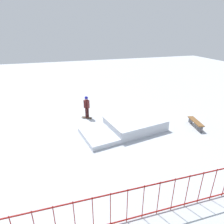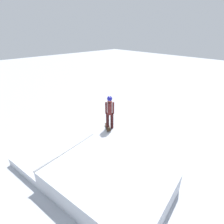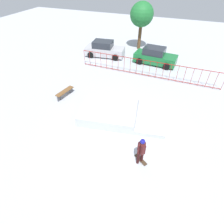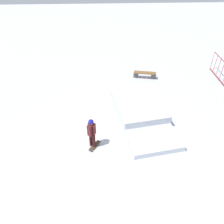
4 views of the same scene
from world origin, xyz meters
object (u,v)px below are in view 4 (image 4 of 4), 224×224
object	(u,v)px
skateboard	(95,146)
park_bench	(145,74)
skater	(92,131)
skate_ramp	(140,112)

from	to	relation	value
skateboard	park_bench	world-z (taller)	park_bench
skater	skateboard	bearing A→B (deg)	-72.83
park_bench	skate_ramp	bearing A→B (deg)	-12.53
skater	park_bench	distance (m)	7.77
skater	park_bench	bearing A→B (deg)	14.42
skater	park_bench	world-z (taller)	skater
park_bench	skateboard	bearing A→B (deg)	-28.00
park_bench	skater	bearing A→B (deg)	-28.82
skate_ramp	park_bench	xyz separation A→B (m)	(-4.49, 1.00, 0.04)
skate_ramp	skateboard	xyz separation A→B (m)	(2.34, -2.64, -0.24)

